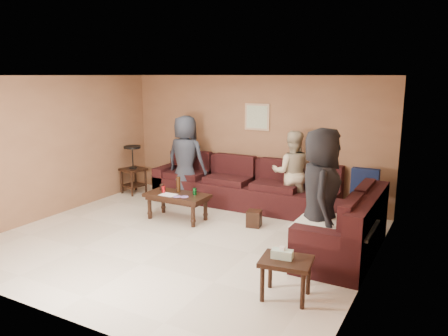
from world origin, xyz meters
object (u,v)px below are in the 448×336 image
end_table_left (133,169)px  side_table_right (286,264)px  sectional_sofa (270,202)px  person_right (321,195)px  coffee_table (177,198)px  waste_bin (254,219)px  person_left (186,159)px  person_middle (292,173)px

end_table_left → side_table_right: size_ratio=1.64×
sectional_sofa → person_right: person_right is taller
coffee_table → waste_bin: coffee_table is taller
side_table_right → person_right: bearing=89.7°
waste_bin → person_right: person_right is taller
sectional_sofa → side_table_right: sectional_sofa is taller
coffee_table → waste_bin: size_ratio=4.04×
person_left → waste_bin: bearing=156.2°
person_left → person_right: 3.54m
person_right → person_left: bearing=46.5°
person_left → side_table_right: bearing=137.4°
coffee_table → person_right: 2.76m
sectional_sofa → side_table_right: size_ratio=7.38×
person_left → person_right: person_right is taller
waste_bin → side_table_right: bearing=-56.8°
end_table_left → side_table_right: 5.23m
coffee_table → person_middle: size_ratio=0.73×
sectional_sofa → person_middle: person_middle is taller
sectional_sofa → person_middle: (0.19, 0.53, 0.44)m
sectional_sofa → coffee_table: (-1.45, -0.78, 0.07)m
end_table_left → person_right: 4.72m
sectional_sofa → waste_bin: 0.51m
waste_bin → person_left: bearing=157.7°
coffee_table → person_middle: bearing=38.5°
side_table_right → waste_bin: bearing=123.2°
coffee_table → side_table_right: (2.67, -1.70, 0.01)m
person_left → sectional_sofa: bearing=169.7°
person_right → sectional_sofa: bearing=27.3°
sectional_sofa → waste_bin: (-0.10, -0.46, -0.19)m
coffee_table → person_right: person_right is taller
end_table_left → person_left: (1.29, 0.09, 0.32)m
sectional_sofa → side_table_right: (1.22, -2.48, 0.08)m
waste_bin → person_middle: person_middle is taller
person_middle → person_right: 2.03m
end_table_left → person_middle: size_ratio=0.67×
side_table_right → person_left: size_ratio=0.36×
sectional_sofa → end_table_left: bearing=176.2°
sectional_sofa → waste_bin: sectional_sofa is taller
end_table_left → person_middle: (3.46, 0.31, 0.23)m
end_table_left → person_right: (4.49, -1.42, 0.38)m
side_table_right → waste_bin: side_table_right is taller
sectional_sofa → person_left: 2.06m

